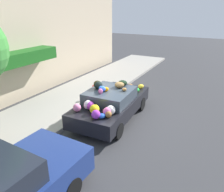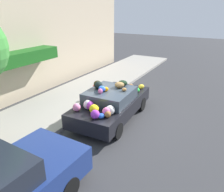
% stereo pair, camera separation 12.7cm
% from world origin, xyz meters
% --- Properties ---
extents(ground_plane, '(60.00, 60.00, 0.00)m').
position_xyz_m(ground_plane, '(0.00, 0.00, 0.00)').
color(ground_plane, '#38383A').
extents(sidewalk_curb, '(24.00, 3.20, 0.15)m').
position_xyz_m(sidewalk_curb, '(0.00, 2.70, 0.07)').
color(sidewalk_curb, '#9E998E').
rests_on(sidewalk_curb, ground).
extents(building_facade, '(18.00, 1.20, 5.53)m').
position_xyz_m(building_facade, '(-0.03, 4.91, 2.73)').
color(building_facade, '#C6B293').
rests_on(building_facade, ground).
extents(fire_hydrant, '(0.20, 0.20, 0.70)m').
position_xyz_m(fire_hydrant, '(1.16, 1.59, 0.49)').
color(fire_hydrant, red).
rests_on(fire_hydrant, sidewalk_curb).
extents(art_car, '(4.15, 2.00, 1.60)m').
position_xyz_m(art_car, '(-0.07, -0.01, 0.71)').
color(art_car, black).
rests_on(art_car, ground).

